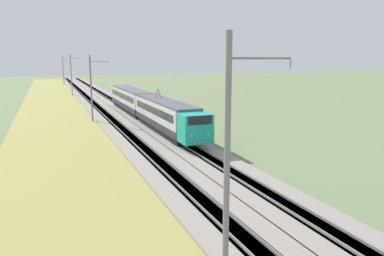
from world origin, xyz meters
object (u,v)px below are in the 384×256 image
(catenary_mast_far, at_px, (71,75))
(catenary_mast_distant, at_px, (63,70))
(passenger_train, at_px, (145,105))
(catenary_mast_mid, at_px, (92,88))
(catenary_mast_near, at_px, (228,168))

(catenary_mast_far, height_order, catenary_mast_distant, catenary_mast_far)
(passenger_train, bearing_deg, catenary_mast_mid, -107.25)
(catenary_mast_mid, relative_size, catenary_mast_far, 0.95)
(catenary_mast_near, relative_size, catenary_mast_mid, 1.04)
(catenary_mast_mid, xyz_separation_m, catenary_mast_far, (41.12, 0.00, 0.26))
(catenary_mast_mid, distance_m, catenary_mast_far, 41.13)
(catenary_mast_distant, bearing_deg, catenary_mast_near, 180.00)
(passenger_train, relative_size, catenary_mast_distant, 4.12)
(catenary_mast_far, bearing_deg, catenary_mast_mid, -180.00)
(catenary_mast_far, distance_m, catenary_mast_distant, 41.13)
(catenary_mast_far, bearing_deg, catenary_mast_distant, -0.00)
(passenger_train, bearing_deg, catenary_mast_near, -10.00)
(passenger_train, xyz_separation_m, catenary_mast_far, (43.26, 6.87, 2.65))
(passenger_train, height_order, catenary_mast_far, catenary_mast_far)
(catenary_mast_near, relative_size, catenary_mast_distant, 1.01)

